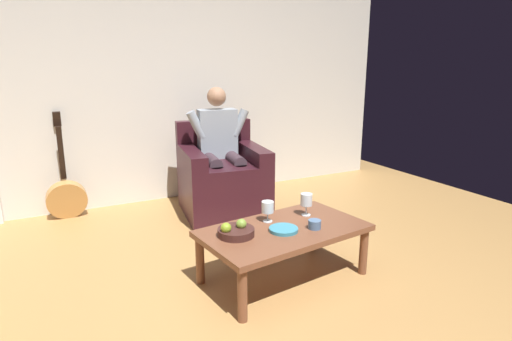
{
  "coord_description": "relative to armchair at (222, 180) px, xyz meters",
  "views": [
    {
      "loc": [
        1.13,
        1.74,
        1.49
      ],
      "look_at": [
        -0.5,
        -1.43,
        0.57
      ],
      "focal_mm": 29.43,
      "sensor_mm": 36.0,
      "label": 1
    }
  ],
  "objects": [
    {
      "name": "armchair",
      "position": [
        0.0,
        0.0,
        0.0
      ],
      "size": [
        0.89,
        0.94,
        0.91
      ],
      "rotation": [
        0.0,
        0.0,
        -0.14
      ],
      "color": "#33141C",
      "rests_on": "ground"
    },
    {
      "name": "person_seated",
      "position": [
        -0.0,
        -0.03,
        0.35
      ],
      "size": [
        0.65,
        0.61,
        1.26
      ],
      "rotation": [
        0.0,
        0.0,
        -0.14
      ],
      "color": "#909CA6",
      "rests_on": "ground"
    },
    {
      "name": "wine_glass_near",
      "position": [
        0.19,
        1.31,
        0.15
      ],
      "size": [
        0.09,
        0.09,
        0.15
      ],
      "color": "silver",
      "rests_on": "coffee_table"
    },
    {
      "name": "candle_jar",
      "position": [
        -0.03,
        1.57,
        0.08
      ],
      "size": [
        0.09,
        0.09,
        0.06
      ],
      "primitive_type": "cylinder",
      "color": "#4B6B91",
      "rests_on": "coffee_table"
    },
    {
      "name": "decorative_dish",
      "position": [
        0.18,
        1.51,
        0.06
      ],
      "size": [
        0.2,
        0.2,
        0.02
      ],
      "primitive_type": "cylinder",
      "color": "teal",
      "rests_on": "coffee_table"
    },
    {
      "name": "wine_glass_far",
      "position": [
        -0.12,
        1.33,
        0.16
      ],
      "size": [
        0.09,
        0.09,
        0.17
      ],
      "color": "silver",
      "rests_on": "coffee_table"
    },
    {
      "name": "fruit_bowl",
      "position": [
        0.51,
        1.44,
        0.08
      ],
      "size": [
        0.24,
        0.24,
        0.11
      ],
      "color": "#3F211D",
      "rests_on": "coffee_table"
    },
    {
      "name": "coffee_table",
      "position": [
        0.15,
        1.47,
        -0.0
      ],
      "size": [
        1.21,
        0.78,
        0.38
      ],
      "rotation": [
        0.0,
        0.0,
        0.13
      ],
      "color": "brown",
      "rests_on": "ground"
    },
    {
      "name": "wall_back",
      "position": [
        0.43,
        -0.75,
        0.94
      ],
      "size": [
        5.72,
        0.06,
        2.55
      ],
      "primitive_type": "cube",
      "color": "silver",
      "rests_on": "ground"
    },
    {
      "name": "guitar",
      "position": [
        1.43,
        -0.54,
        -0.11
      ],
      "size": [
        0.38,
        0.25,
        1.04
      ],
      "color": "#BC8444",
      "rests_on": "ground"
    },
    {
      "name": "ground_plane",
      "position": [
        0.43,
        2.04,
        -0.34
      ],
      "size": [
        6.62,
        6.62,
        0.0
      ],
      "primitive_type": "plane",
      "color": "#AB7E46"
    }
  ]
}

